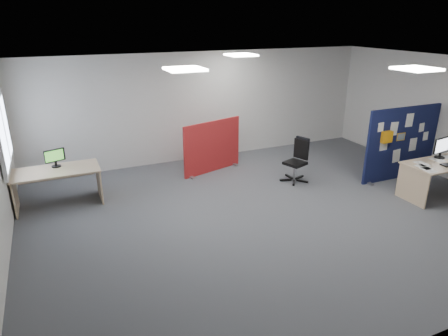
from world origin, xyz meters
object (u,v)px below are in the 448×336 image
object	(u,v)px
navy_divider	(401,143)
office_chair	(298,157)
monitor_second	(55,157)
main_desk	(443,169)
second_desk	(57,178)
monitor_main	(442,147)
red_divider	(212,147)

from	to	relation	value
navy_divider	office_chair	size ratio (longest dim) A/B	2.08
navy_divider	monitor_second	size ratio (longest dim) A/B	5.26
monitor_second	main_desk	bearing A→B (deg)	-40.74
navy_divider	monitor_second	distance (m)	7.34
main_desk	second_desk	bearing A→B (deg)	159.67
main_desk	monitor_main	xyz separation A→B (m)	(0.07, 0.18, 0.41)
navy_divider	red_divider	bearing A→B (deg)	150.26
monitor_main	office_chair	distance (m)	2.91
second_desk	main_desk	bearing A→B (deg)	-20.33
office_chair	navy_divider	bearing A→B (deg)	-39.96
second_desk	monitor_second	bearing A→B (deg)	81.70
monitor_second	office_chair	world-z (taller)	monitor_second
monitor_second	office_chair	size ratio (longest dim) A/B	0.40
navy_divider	monitor_main	bearing A→B (deg)	-77.75
main_desk	monitor_main	size ratio (longest dim) A/B	3.58
second_desk	red_divider	bearing A→B (deg)	7.62
monitor_main	navy_divider	bearing A→B (deg)	93.20
red_divider	monitor_second	world-z (taller)	red_divider
monitor_second	office_chair	bearing A→B (deg)	-30.55
monitor_main	monitor_second	xyz separation A→B (m)	(-7.31, 2.65, -0.04)
main_desk	red_divider	bearing A→B (deg)	140.46
navy_divider	monitor_main	size ratio (longest dim) A/B	4.01
office_chair	second_desk	bearing A→B (deg)	151.14
second_desk	monitor_second	xyz separation A→B (m)	(0.02, 0.14, 0.38)
monitor_main	red_divider	distance (m)	4.90
second_desk	monitor_second	distance (m)	0.40
navy_divider	office_chair	distance (m)	2.33
navy_divider	office_chair	xyz separation A→B (m)	(-2.16, 0.82, -0.28)
main_desk	second_desk	size ratio (longest dim) A/B	1.12
second_desk	monitor_main	bearing A→B (deg)	-18.87
navy_divider	second_desk	size ratio (longest dim) A/B	1.26
monitor_main	red_divider	xyz separation A→B (m)	(-3.88, 2.97, -0.37)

